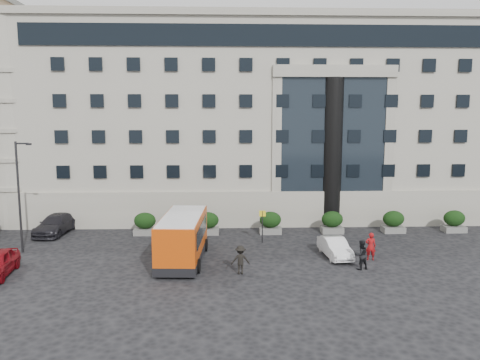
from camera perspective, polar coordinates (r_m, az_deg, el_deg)
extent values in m
plane|color=black|center=(31.84, -6.57, -10.09)|extent=(120.00, 120.00, 0.00)
cube|color=#A5A192|center=(52.30, 1.80, 7.04)|extent=(44.00, 24.00, 18.00)
cylinder|color=black|center=(41.70, 11.13, 3.22)|extent=(1.80, 1.80, 13.00)
cube|color=brown|center=(74.31, -25.70, 8.09)|extent=(13.00, 13.00, 22.00)
cube|color=#5E5E5C|center=(39.71, -11.49, -6.17)|extent=(1.80, 1.20, 0.50)
ellipsoid|color=black|center=(39.50, -11.52, -4.88)|extent=(1.80, 1.26, 1.34)
cube|color=#5E5E5C|center=(39.19, -3.92, -6.22)|extent=(1.80, 1.20, 0.50)
ellipsoid|color=black|center=(38.98, -3.93, -4.91)|extent=(1.80, 1.26, 1.34)
cube|color=#5E5E5C|center=(39.36, 3.71, -6.15)|extent=(1.80, 1.20, 0.50)
ellipsoid|color=black|center=(39.15, 3.72, -4.85)|extent=(1.80, 1.26, 1.34)
cube|color=#5E5E5C|center=(40.21, 11.14, -5.99)|extent=(1.80, 1.20, 0.50)
ellipsoid|color=black|center=(40.00, 11.18, -4.71)|extent=(1.80, 1.26, 1.34)
cube|color=#5E5E5C|center=(41.69, 18.16, -5.74)|extent=(1.80, 1.20, 0.50)
ellipsoid|color=black|center=(41.49, 18.21, -4.50)|extent=(1.80, 1.26, 1.34)
cube|color=#5E5E5C|center=(43.74, 24.59, -5.44)|extent=(1.80, 1.20, 0.50)
ellipsoid|color=black|center=(43.55, 24.66, -4.26)|extent=(1.80, 1.26, 1.34)
cylinder|color=#262628|center=(36.69, -25.33, -1.97)|extent=(0.16, 0.16, 8.00)
cylinder|color=#262628|center=(36.10, -25.04, 4.06)|extent=(0.90, 0.12, 0.12)
cube|color=black|center=(35.93, -24.37, 4.00)|extent=(0.35, 0.18, 0.14)
cylinder|color=#262628|center=(36.33, 2.74, -5.72)|extent=(0.08, 0.08, 2.50)
cube|color=yellow|center=(36.10, 2.76, -4.10)|extent=(0.50, 0.06, 0.45)
cube|color=#C24009|center=(31.91, -7.01, -6.64)|extent=(3.02, 7.63, 2.55)
cube|color=black|center=(32.28, -6.97, -9.01)|extent=(3.06, 7.68, 0.55)
cube|color=black|center=(31.84, -7.02, -6.19)|extent=(2.98, 5.99, 1.12)
cube|color=silver|center=(31.62, -7.05, -4.49)|extent=(2.87, 7.25, 0.18)
cylinder|color=black|center=(30.25, -10.09, -10.25)|extent=(0.33, 0.92, 0.90)
cylinder|color=black|center=(29.85, -5.17, -10.41)|extent=(0.33, 0.92, 0.90)
cylinder|color=black|center=(34.75, -8.50, -7.80)|extent=(0.33, 0.92, 0.90)
cylinder|color=black|center=(34.41, -4.24, -7.90)|extent=(0.33, 0.92, 0.90)
cube|color=maroon|center=(52.17, -19.63, -1.85)|extent=(2.68, 3.54, 2.20)
cube|color=maroon|center=(50.30, -20.92, -2.67)|extent=(2.20, 1.80, 1.50)
cube|color=black|center=(49.73, -21.31, -2.45)|extent=(1.66, 0.49, 0.71)
cylinder|color=black|center=(51.00, -21.76, -3.31)|extent=(0.39, 0.77, 0.74)
cylinder|color=black|center=(49.99, -19.88, -3.43)|extent=(0.39, 0.77, 0.74)
cylinder|color=black|center=(53.43, -20.10, -2.73)|extent=(0.39, 0.77, 0.74)
cylinder|color=black|center=(52.47, -18.27, -2.84)|extent=(0.39, 0.77, 0.74)
imported|color=black|center=(42.03, -21.55, -5.05)|extent=(2.67, 5.56, 1.56)
imported|color=black|center=(49.11, -18.61, -3.10)|extent=(2.96, 5.69, 1.53)
imported|color=white|center=(33.56, 11.51, -8.06)|extent=(1.82, 4.19, 1.34)
imported|color=maroon|center=(33.34, 15.64, -7.79)|extent=(0.77, 0.58, 1.91)
imported|color=black|center=(31.23, 14.53, -8.82)|extent=(1.10, 0.96, 1.92)
imported|color=black|center=(29.46, 0.05, -9.70)|extent=(1.19, 0.72, 1.80)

